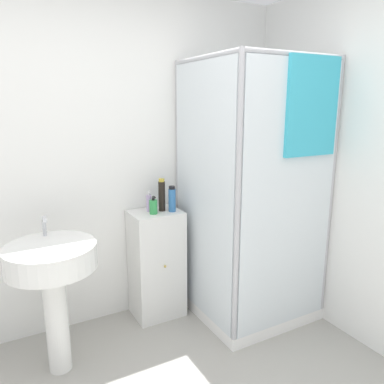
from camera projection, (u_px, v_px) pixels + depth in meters
The scene contains 8 objects.
wall_back at pixel (76, 165), 2.72m from camera, with size 6.40×0.06×2.50m, color white.
shower_enclosure at pixel (250, 248), 2.95m from camera, with size 0.88×0.91×2.01m.
vanity_cabinet at pixel (157, 264), 3.00m from camera, with size 0.39×0.33×0.87m.
sink at pixel (52, 273), 2.29m from camera, with size 0.55×0.55×0.99m.
soap_dispenser at pixel (153, 207), 2.82m from camera, with size 0.06×0.06×0.14m.
shampoo_bottle_tall_black at pixel (162, 195), 2.89m from camera, with size 0.05×0.05×0.26m.
shampoo_bottle_blue at pixel (172, 199), 2.88m from camera, with size 0.06×0.06×0.20m.
lotion_bottle_white at pixel (149, 203), 2.89m from camera, with size 0.04×0.04×0.16m.
Camera 1 is at (-0.55, -1.07, 1.69)m, focal length 35.00 mm.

